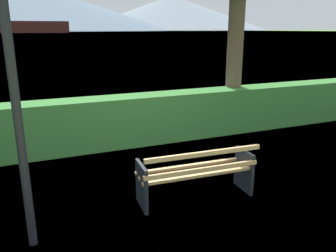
# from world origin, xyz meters

# --- Properties ---
(ground_plane) EXTENTS (1400.00, 1400.00, 0.00)m
(ground_plane) POSITION_xyz_m (0.00, 0.00, 0.00)
(ground_plane) COLOR #567A38
(water_surface) EXTENTS (620.00, 620.00, 0.00)m
(water_surface) POSITION_xyz_m (0.00, 308.13, 0.00)
(water_surface) COLOR #6B8EA3
(water_surface) RESTS_ON ground_plane
(park_bench) EXTENTS (1.82, 0.66, 0.87)m
(park_bench) POSITION_xyz_m (-0.00, -0.06, 0.43)
(park_bench) COLOR tan
(park_bench) RESTS_ON ground_plane
(hedge_row) EXTENTS (12.88, 0.69, 1.10)m
(hedge_row) POSITION_xyz_m (0.00, 2.87, 0.55)
(hedge_row) COLOR #387A33
(hedge_row) RESTS_ON ground_plane
(lamp_post) EXTENTS (0.30, 0.30, 3.82)m
(lamp_post) POSITION_xyz_m (-2.37, -0.31, 2.59)
(lamp_post) COLOR black
(lamp_post) RESTS_ON ground_plane
(distant_hills) EXTENTS (857.12, 433.05, 67.21)m
(distant_hills) POSITION_xyz_m (0.72, 551.26, 32.23)
(distant_hills) COLOR slate
(distant_hills) RESTS_ON ground_plane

